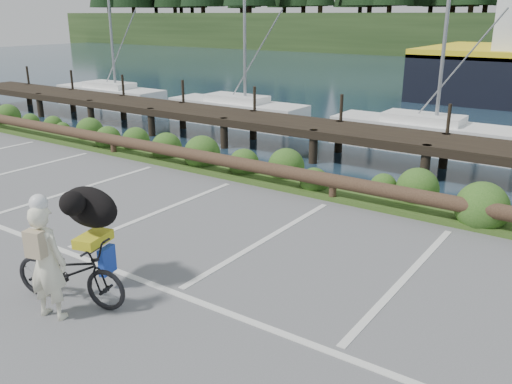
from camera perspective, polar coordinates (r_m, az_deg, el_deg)
ground at (r=8.36m, az=-6.71°, el=-9.43°), size 72.00×72.00×0.00m
vegetation_strip at (r=12.48m, az=9.50°, el=0.19°), size 34.00×1.60×0.10m
log_rail at (r=11.90m, az=8.03°, el=-0.90°), size 32.00×0.30×0.60m
bicycle at (r=8.01m, az=-19.01°, el=-7.93°), size 1.87×1.04×0.93m
cyclist at (r=7.60m, az=-21.21°, el=-6.90°), size 0.66×0.51×1.59m
dog at (r=8.13m, az=-17.08°, el=-1.52°), size 0.74×1.11×0.59m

